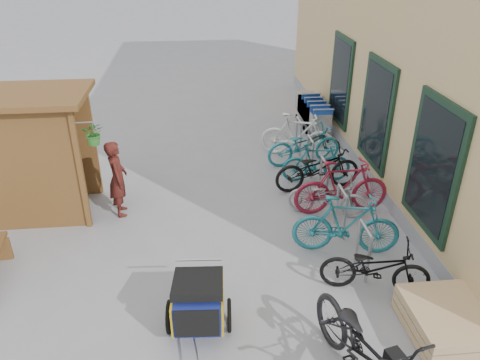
{
  "coord_description": "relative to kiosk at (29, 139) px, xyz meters",
  "views": [
    {
      "loc": [
        -0.25,
        -5.79,
        4.82
      ],
      "look_at": [
        0.5,
        1.5,
        1.0
      ],
      "focal_mm": 35.0,
      "sensor_mm": 36.0,
      "label": 1
    }
  ],
  "objects": [
    {
      "name": "ground",
      "position": [
        3.28,
        -2.47,
        -1.55
      ],
      "size": [
        80.0,
        80.0,
        0.0
      ],
      "primitive_type": "plane",
      "color": "gray"
    },
    {
      "name": "kiosk",
      "position": [
        0.0,
        0.0,
        0.0
      ],
      "size": [
        2.49,
        1.65,
        2.4
      ],
      "color": "brown",
      "rests_on": "ground"
    },
    {
      "name": "bike_rack",
      "position": [
        5.58,
        -0.07,
        -1.04
      ],
      "size": [
        0.05,
        5.35,
        0.86
      ],
      "color": "#A5A8AD",
      "rests_on": "ground"
    },
    {
      "name": "pallet_stack",
      "position": [
        6.28,
        -3.87,
        -1.34
      ],
      "size": [
        1.0,
        1.2,
        0.4
      ],
      "color": "tan",
      "rests_on": "ground"
    },
    {
      "name": "shopping_carts",
      "position": [
        6.28,
        3.8,
        -0.98
      ],
      "size": [
        0.54,
        2.16,
        0.97
      ],
      "color": "silver",
      "rests_on": "ground"
    },
    {
      "name": "child_trailer",
      "position": [
        2.96,
        -3.43,
        -1.07
      ],
      "size": [
        0.91,
        1.5,
        0.88
      ],
      "rotation": [
        0.0,
        0.0,
        -0.07
      ],
      "color": "navy",
      "rests_on": "ground"
    },
    {
      "name": "cargo_bike",
      "position": [
        4.86,
        -4.58,
        -0.99
      ],
      "size": [
        1.24,
        2.29,
        1.14
      ],
      "rotation": [
        0.0,
        0.0,
        0.23
      ],
      "color": "black",
      "rests_on": "ground"
    },
    {
      "name": "person_kiosk",
      "position": [
        1.52,
        -0.21,
        -0.8
      ],
      "size": [
        0.44,
        0.6,
        1.51
      ],
      "primitive_type": "imported",
      "rotation": [
        0.0,
        0.0,
        1.72
      ],
      "color": "maroon",
      "rests_on": "ground"
    },
    {
      "name": "bike_0",
      "position": [
        5.62,
        -2.9,
        -1.12
      ],
      "size": [
        1.72,
        0.97,
        0.86
      ],
      "primitive_type": "imported",
      "rotation": [
        0.0,
        0.0,
        1.31
      ],
      "color": "black",
      "rests_on": "ground"
    },
    {
      "name": "bike_1",
      "position": [
        5.47,
        -1.89,
        -1.01
      ],
      "size": [
        1.86,
        0.83,
        1.08
      ],
      "primitive_type": "imported",
      "rotation": [
        0.0,
        0.0,
        1.38
      ],
      "color": "teal",
      "rests_on": "ground"
    },
    {
      "name": "bike_2",
      "position": [
        5.5,
        -0.68,
        -1.15
      ],
      "size": [
        1.61,
        0.98,
        0.8
      ],
      "primitive_type": "imported",
      "rotation": [
        0.0,
        0.0,
        1.25
      ],
      "color": "#98989C",
      "rests_on": "ground"
    },
    {
      "name": "bike_3",
      "position": [
        5.78,
        -0.62,
        -0.99
      ],
      "size": [
        1.87,
        0.57,
        1.12
      ],
      "primitive_type": "imported",
      "rotation": [
        0.0,
        0.0,
        1.6
      ],
      "color": "maroon",
      "rests_on": "ground"
    },
    {
      "name": "bike_4",
      "position": [
        5.56,
        0.37,
        -1.06
      ],
      "size": [
        1.92,
        0.87,
        0.98
      ],
      "primitive_type": "imported",
      "rotation": [
        0.0,
        0.0,
        1.69
      ],
      "color": "black",
      "rests_on": "ground"
    },
    {
      "name": "bike_5",
      "position": [
        5.63,
        0.73,
        -1.1
      ],
      "size": [
        1.53,
        0.5,
        0.91
      ],
      "primitive_type": "imported",
      "rotation": [
        0.0,
        0.0,
        1.52
      ],
      "color": "teal",
      "rests_on": "ground"
    },
    {
      "name": "bike_6",
      "position": [
        5.57,
        1.65,
        -1.08
      ],
      "size": [
        1.89,
        0.93,
        0.95
      ],
      "primitive_type": "imported",
      "rotation": [
        0.0,
        0.0,
        1.74
      ],
      "color": "teal",
      "rests_on": "ground"
    },
    {
      "name": "bike_7",
      "position": [
        5.5,
        2.1,
        -1.01
      ],
      "size": [
        1.88,
        1.05,
        1.09
      ],
      "primitive_type": "imported",
      "rotation": [
        0.0,
        0.0,
        1.25
      ],
      "color": "white",
      "rests_on": "ground"
    }
  ]
}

